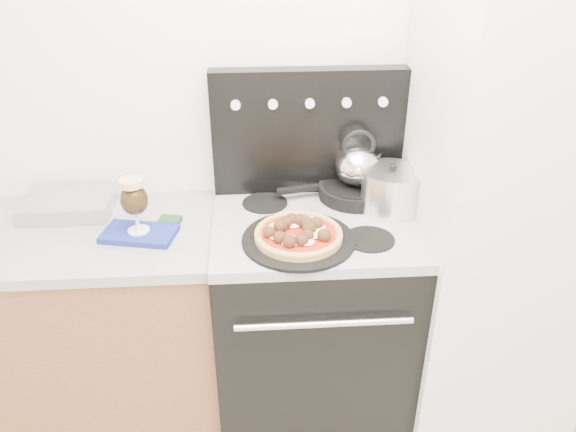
{
  "coord_description": "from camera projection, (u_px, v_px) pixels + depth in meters",
  "views": [
    {
      "loc": [
        -0.14,
        -0.64,
        1.96
      ],
      "look_at": [
        -0.03,
        1.05,
        1.01
      ],
      "focal_mm": 35.0,
      "sensor_mm": 36.0,
      "label": 1
    }
  ],
  "objects": [
    {
      "name": "countertop",
      "position": [
        17.0,
        237.0,
        2.08
      ],
      "size": [
        1.48,
        0.63,
        0.04
      ],
      "primitive_type": "cube",
      "color": "#9F9FA2",
      "rests_on": "base_cabinet"
    },
    {
      "name": "tea_kettle",
      "position": [
        358.0,
        163.0,
        2.2
      ],
      "size": [
        0.21,
        0.21,
        0.19
      ],
      "primitive_type": null,
      "rotation": [
        0.0,
        0.0,
        -0.22
      ],
      "color": "white",
      "rests_on": "skillet"
    },
    {
      "name": "oven_mitt",
      "position": [
        139.0,
        234.0,
        2.04
      ],
      "size": [
        0.29,
        0.2,
        0.02
      ],
      "primitive_type": "cube",
      "rotation": [
        0.0,
        0.0,
        -0.21
      ],
      "color": "navy",
      "rests_on": "countertop"
    },
    {
      "name": "pizza_pan",
      "position": [
        298.0,
        240.0,
        1.97
      ],
      "size": [
        0.41,
        0.41,
        0.01
      ],
      "primitive_type": "cylinder",
      "rotation": [
        0.0,
        0.0,
        -0.03
      ],
      "color": "black",
      "rests_on": "cooktop"
    },
    {
      "name": "pizza",
      "position": [
        299.0,
        233.0,
        1.96
      ],
      "size": [
        0.36,
        0.36,
        0.04
      ],
      "primitive_type": null,
      "rotation": [
        0.0,
        0.0,
        -0.19
      ],
      "color": "#D08E42",
      "rests_on": "pizza_pan"
    },
    {
      "name": "skillet",
      "position": [
        356.0,
        191.0,
        2.26
      ],
      "size": [
        0.35,
        0.35,
        0.05
      ],
      "primitive_type": "cylinder",
      "rotation": [
        0.0,
        0.0,
        0.2
      ],
      "color": "black",
      "rests_on": "cooktop"
    },
    {
      "name": "beer_glass",
      "position": [
        135.0,
        205.0,
        1.98
      ],
      "size": [
        0.13,
        0.13,
        0.21
      ],
      "primitive_type": null,
      "rotation": [
        0.0,
        0.0,
        -0.35
      ],
      "color": "black",
      "rests_on": "oven_mitt"
    },
    {
      "name": "fridge",
      "position": [
        500.0,
        211.0,
        2.11
      ],
      "size": [
        0.64,
        0.68,
        1.9
      ],
      "primitive_type": "cube",
      "color": "silver",
      "rests_on": "ground"
    },
    {
      "name": "stove_body",
      "position": [
        312.0,
        320.0,
        2.34
      ],
      "size": [
        0.76,
        0.65,
        0.88
      ],
      "primitive_type": "cube",
      "color": "black",
      "rests_on": "ground"
    },
    {
      "name": "room_shell",
      "position": [
        326.0,
        293.0,
        1.17
      ],
      "size": [
        3.52,
        3.01,
        2.52
      ],
      "color": "beige",
      "rests_on": "ground"
    },
    {
      "name": "foil_sheet",
      "position": [
        69.0,
        204.0,
        2.19
      ],
      "size": [
        0.33,
        0.25,
        0.07
      ],
      "primitive_type": "cube",
      "rotation": [
        0.0,
        0.0,
        0.01
      ],
      "color": "silver",
      "rests_on": "countertop"
    },
    {
      "name": "stock_pot",
      "position": [
        390.0,
        192.0,
        2.14
      ],
      "size": [
        0.25,
        0.25,
        0.16
      ],
      "primitive_type": "cylinder",
      "rotation": [
        0.0,
        0.0,
        -0.15
      ],
      "color": "silver",
      "rests_on": "cooktop"
    },
    {
      "name": "backguard",
      "position": [
        308.0,
        132.0,
        2.22
      ],
      "size": [
        0.76,
        0.08,
        0.5
      ],
      "primitive_type": "cube",
      "color": "black",
      "rests_on": "cooktop"
    },
    {
      "name": "cooktop",
      "position": [
        314.0,
        225.0,
        2.11
      ],
      "size": [
        0.76,
        0.65,
        0.04
      ],
      "primitive_type": "cube",
      "color": "#ADADB2",
      "rests_on": "stove_body"
    },
    {
      "name": "base_cabinet",
      "position": [
        43.0,
        330.0,
        2.3
      ],
      "size": [
        1.45,
        0.6,
        0.86
      ],
      "primitive_type": "cube",
      "color": "brown",
      "rests_on": "ground"
    }
  ]
}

